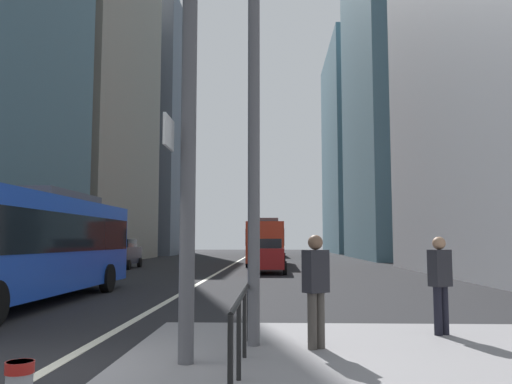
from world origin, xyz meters
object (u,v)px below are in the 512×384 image
Objects in this scene: pedestrian_walking at (440,280)px; street_lamp_post at (254,38)px; pedestrian_waiting at (316,285)px; car_receding_near at (269,256)px; city_bus_red_receding at (267,241)px; car_oncoming_mid at (121,253)px; city_bus_blue_oncoming at (25,241)px; city_bus_red_distant at (270,241)px; traffic_signal_gantry at (21,81)px.

street_lamp_post is at bearing -162.39° from pedestrian_walking.
car_receding_near is at bearing 92.66° from pedestrian_waiting.
city_bus_red_receding is at bearing 91.44° from car_receding_near.
street_lamp_post is (9.84, -25.72, 4.29)m from car_oncoming_mid.
city_bus_blue_oncoming is 1.06× the size of city_bus_red_distant.
city_bus_blue_oncoming is 19.76m from car_oncoming_mid.
car_receding_near is 2.30× the size of pedestrian_waiting.
city_bus_blue_oncoming is at bearing -98.02° from city_bus_red_distant.
car_receding_near is 22.56m from traffic_signal_gantry.
car_receding_near is (6.86, 14.58, -0.85)m from city_bus_blue_oncoming.
city_bus_red_receding is at bearing -90.03° from city_bus_red_distant.
pedestrian_walking is (3.58, -29.54, -0.70)m from city_bus_red_receding.
city_bus_blue_oncoming reaches higher than car_oncoming_mid.
traffic_signal_gantry is 5.41m from pedestrian_waiting.
city_bus_blue_oncoming is 6.74× the size of pedestrian_walking.
traffic_signal_gantry reaches higher than pedestrian_waiting.
city_bus_blue_oncoming is at bearing 140.61° from pedestrian_waiting.
city_bus_red_receding is 29.77m from pedestrian_walking.
city_bus_red_distant reaches higher than pedestrian_waiting.
city_bus_blue_oncoming is 47.49m from city_bus_red_distant.
car_receding_near is at bearing 89.96° from street_lamp_post.
city_bus_red_receding reaches higher than pedestrian_walking.
city_bus_red_distant is at bearing 70.72° from car_oncoming_mid.
city_bus_red_receding is 22.63m from city_bus_red_distant.
city_bus_red_receding reaches higher than pedestrian_waiting.
city_bus_blue_oncoming reaches higher than pedestrian_waiting.
traffic_signal_gantry is at bearing -159.17° from street_lamp_post.
city_bus_blue_oncoming is 8.58m from traffic_signal_gantry.
traffic_signal_gantry is (3.48, -7.49, 2.33)m from city_bus_blue_oncoming.
car_oncoming_mid is (-9.62, -27.51, -0.85)m from city_bus_red_distant.
street_lamp_post is at bearing -69.06° from car_oncoming_mid.
car_oncoming_mid is (-3.00, 19.51, -0.85)m from city_bus_blue_oncoming.
traffic_signal_gantry reaches higher than city_bus_red_receding.
pedestrian_waiting is (7.84, -6.44, -0.69)m from city_bus_blue_oncoming.
pedestrian_waiting is 1.01× the size of pedestrian_walking.
car_receding_near is 21.04m from pedestrian_waiting.
city_bus_red_distant is (6.63, 47.02, -0.00)m from city_bus_blue_oncoming.
pedestrian_walking is (13.19, -24.66, 0.14)m from car_oncoming_mid.
car_oncoming_mid is at bearing 153.44° from car_receding_near.
car_oncoming_mid is (-9.61, -4.88, -0.85)m from city_bus_red_receding.
traffic_signal_gantry is at bearing -166.40° from pedestrian_waiting.
city_bus_red_receding is 32.12m from traffic_signal_gantry.
street_lamp_post is at bearing -89.57° from city_bus_red_receding.
car_oncoming_mid is 0.56× the size of street_lamp_post.
city_bus_blue_oncoming is 9.87m from street_lamp_post.
street_lamp_post reaches higher than pedestrian_walking.
city_bus_red_receding is 2.48× the size of car_oncoming_mid.
car_receding_near is at bearing -88.56° from city_bus_red_receding.
city_bus_red_receding is at bearing 74.83° from city_bus_blue_oncoming.
city_bus_blue_oncoming is at bearing -81.26° from car_oncoming_mid.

